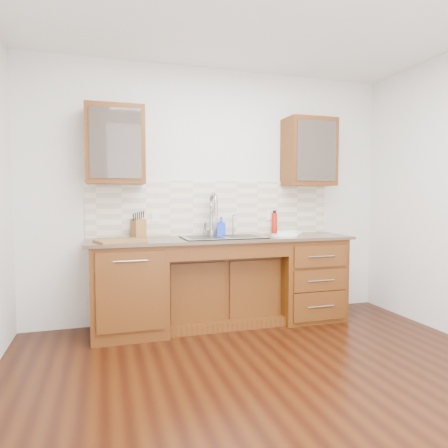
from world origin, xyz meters
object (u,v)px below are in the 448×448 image
object	(u,v)px
knife_block	(138,229)
water_bottle	(274,223)
plate	(284,235)
cutting_board	(120,241)
soap_bottle	(221,226)

from	to	relation	value
knife_block	water_bottle	bearing A→B (deg)	-11.52
water_bottle	knife_block	distance (m)	1.53
plate	cutting_board	xyz separation A→B (m)	(-1.70, -0.07, 0.00)
plate	knife_block	size ratio (longest dim) A/B	1.54
soap_bottle	water_bottle	distance (m)	0.64
soap_bottle	knife_block	xyz separation A→B (m)	(-0.88, -0.06, -0.00)
soap_bottle	knife_block	bearing A→B (deg)	-161.05
water_bottle	plate	distance (m)	0.31
soap_bottle	knife_block	size ratio (longest dim) A/B	1.04
soap_bottle	water_bottle	bearing A→B (deg)	18.47
plate	soap_bottle	bearing A→B (deg)	157.91
soap_bottle	plate	distance (m)	0.68
plate	knife_block	distance (m)	1.52
soap_bottle	plate	size ratio (longest dim) A/B	0.67
plate	cutting_board	size ratio (longest dim) A/B	0.70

